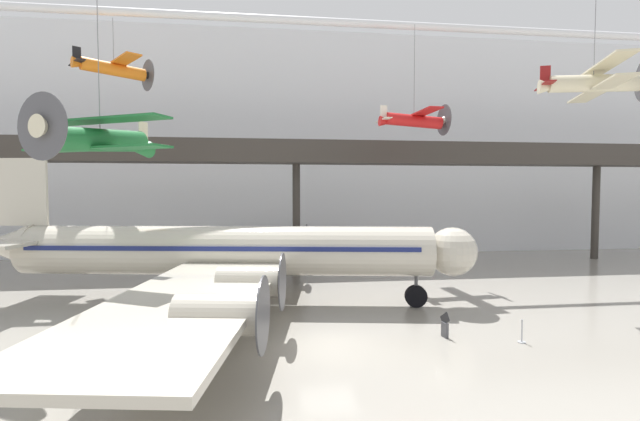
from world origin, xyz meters
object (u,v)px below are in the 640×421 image
at_px(suspended_plane_red_highwing, 414,120).
at_px(stanchion_barrier, 522,335).
at_px(airliner_silver_main, 225,252).
at_px(suspended_plane_orange_highwing, 114,69).
at_px(suspended_plane_cream_biplane, 594,82).
at_px(info_sign_pedestal, 445,328).
at_px(suspended_plane_green_biplane, 100,139).

bearing_deg(suspended_plane_red_highwing, stanchion_barrier, -92.17).
xyz_separation_m(airliner_silver_main, stanchion_barrier, (13.98, -8.07, -2.91)).
bearing_deg(suspended_plane_orange_highwing, stanchion_barrier, -70.80).
bearing_deg(stanchion_barrier, suspended_plane_red_highwing, 91.47).
relative_size(airliner_silver_main, suspended_plane_cream_biplane, 4.65).
xyz_separation_m(suspended_plane_cream_biplane, info_sign_pedestal, (-10.87, -4.34, -12.78)).
relative_size(suspended_plane_cream_biplane, info_sign_pedestal, 5.95).
xyz_separation_m(airliner_silver_main, suspended_plane_cream_biplane, (21.67, -2.62, 10.00)).
height_order(suspended_plane_cream_biplane, stanchion_barrier, suspended_plane_cream_biplane).
distance_m(suspended_plane_green_biplane, info_sign_pedestal, 18.55).
bearing_deg(stanchion_barrier, suspended_plane_cream_biplane, 35.28).
relative_size(airliner_silver_main, suspended_plane_orange_highwing, 5.75).
distance_m(suspended_plane_green_biplane, suspended_plane_orange_highwing, 13.80).
distance_m(suspended_plane_green_biplane, suspended_plane_cream_biplane, 27.31).
xyz_separation_m(airliner_silver_main, suspended_plane_red_highwing, (13.63, 5.65, 9.00)).
xyz_separation_m(suspended_plane_green_biplane, suspended_plane_orange_highwing, (-3.21, 11.77, 6.46)).
xyz_separation_m(suspended_plane_orange_highwing, suspended_plane_cream_biplane, (30.17, -9.93, -2.55)).
bearing_deg(suspended_plane_green_biplane, suspended_plane_red_highwing, 144.35).
bearing_deg(airliner_silver_main, stanchion_barrier, -21.03).
xyz_separation_m(suspended_plane_red_highwing, suspended_plane_orange_highwing, (-22.13, 1.65, 3.55)).
relative_size(airliner_silver_main, info_sign_pedestal, 27.70).
relative_size(suspended_plane_orange_highwing, info_sign_pedestal, 4.82).
height_order(suspended_plane_orange_highwing, info_sign_pedestal, suspended_plane_orange_highwing).
relative_size(airliner_silver_main, stanchion_barrier, 31.90).
bearing_deg(airliner_silver_main, suspended_plane_green_biplane, -130.89).
bearing_deg(info_sign_pedestal, suspended_plane_orange_highwing, 133.90).
height_order(suspended_plane_red_highwing, stanchion_barrier, suspended_plane_red_highwing).
bearing_deg(suspended_plane_cream_biplane, suspended_plane_orange_highwing, -178.60).
bearing_deg(suspended_plane_orange_highwing, info_sign_pedestal, -72.91).
height_order(suspended_plane_green_biplane, stanchion_barrier, suspended_plane_green_biplane).
xyz_separation_m(suspended_plane_red_highwing, stanchion_barrier, (0.35, -13.72, -11.91)).
distance_m(suspended_plane_cream_biplane, info_sign_pedestal, 17.33).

